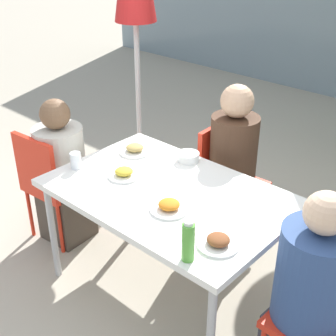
{
  "coord_description": "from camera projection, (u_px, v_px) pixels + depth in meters",
  "views": [
    {
      "loc": [
        1.58,
        -1.74,
        2.18
      ],
      "look_at": [
        0.0,
        0.0,
        0.91
      ],
      "focal_mm": 50.0,
      "sensor_mm": 36.0,
      "label": 1
    }
  ],
  "objects": [
    {
      "name": "person_right",
      "position": [
        309.0,
        302.0,
        2.25
      ],
      "size": [
        0.36,
        0.36,
        1.16
      ],
      "rotation": [
        0.0,
        0.0,
        3.09
      ],
      "color": "#383842",
      "rests_on": "ground"
    },
    {
      "name": "chair_left",
      "position": [
        49.0,
        180.0,
        3.35
      ],
      "size": [
        0.43,
        0.43,
        0.87
      ],
      "rotation": [
        0.0,
        0.0,
        0.08
      ],
      "color": "red",
      "rests_on": "ground"
    },
    {
      "name": "person_far",
      "position": [
        232.0,
        171.0,
        3.32
      ],
      "size": [
        0.33,
        0.33,
        1.22
      ],
      "rotation": [
        0.0,
        0.0,
        -1.52
      ],
      "color": "#473D33",
      "rests_on": "ground"
    },
    {
      "name": "plate_1",
      "position": [
        218.0,
        242.0,
        2.28
      ],
      "size": [
        0.21,
        0.21,
        0.06
      ],
      "color": "white",
      "rests_on": "dining_table"
    },
    {
      "name": "ground_plane",
      "position": [
        168.0,
        288.0,
        3.11
      ],
      "size": [
        24.0,
        24.0,
        0.0
      ],
      "primitive_type": "plane",
      "color": "#B2A893"
    },
    {
      "name": "plate_2",
      "position": [
        169.0,
        207.0,
        2.55
      ],
      "size": [
        0.21,
        0.21,
        0.06
      ],
      "color": "white",
      "rests_on": "dining_table"
    },
    {
      "name": "chair_far",
      "position": [
        226.0,
        174.0,
        3.43
      ],
      "size": [
        0.42,
        0.42,
        0.87
      ],
      "rotation": [
        0.0,
        0.0,
        -1.52
      ],
      "color": "red",
      "rests_on": "ground"
    },
    {
      "name": "salad_bowl",
      "position": [
        188.0,
        157.0,
        3.06
      ],
      "size": [
        0.15,
        0.15,
        0.06
      ],
      "color": "white",
      "rests_on": "dining_table"
    },
    {
      "name": "chair_right",
      "position": [
        326.0,
        303.0,
        2.28
      ],
      "size": [
        0.42,
        0.42,
        0.87
      ],
      "rotation": [
        0.0,
        0.0,
        3.09
      ],
      "color": "red",
      "rests_on": "ground"
    },
    {
      "name": "bottle",
      "position": [
        188.0,
        242.0,
        2.15
      ],
      "size": [
        0.06,
        0.06,
        0.22
      ],
      "color": "#51A338",
      "rests_on": "dining_table"
    },
    {
      "name": "dining_table",
      "position": [
        168.0,
        198.0,
        2.77
      ],
      "size": [
        1.42,
        0.93,
        0.76
      ],
      "color": "white",
      "rests_on": "ground"
    },
    {
      "name": "drinking_cup",
      "position": [
        76.0,
        161.0,
        2.96
      ],
      "size": [
        0.07,
        0.07,
        0.11
      ],
      "color": "white",
      "rests_on": "dining_table"
    },
    {
      "name": "plate_0",
      "position": [
        124.0,
        173.0,
        2.88
      ],
      "size": [
        0.2,
        0.2,
        0.06
      ],
      "color": "white",
      "rests_on": "dining_table"
    },
    {
      "name": "person_left",
      "position": [
        63.0,
        177.0,
        3.38
      ],
      "size": [
        0.35,
        0.35,
        1.11
      ],
      "rotation": [
        0.0,
        0.0,
        0.08
      ],
      "color": "#473D33",
      "rests_on": "ground"
    },
    {
      "name": "plate_3",
      "position": [
        135.0,
        150.0,
        3.17
      ],
      "size": [
        0.21,
        0.21,
        0.06
      ],
      "color": "white",
      "rests_on": "dining_table"
    }
  ]
}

